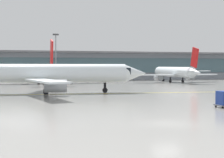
{
  "coord_description": "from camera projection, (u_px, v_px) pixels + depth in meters",
  "views": [
    {
      "loc": [
        -12.87,
        -27.93,
        4.95
      ],
      "look_at": [
        1.28,
        21.43,
        3.0
      ],
      "focal_mm": 57.58,
      "sensor_mm": 36.0,
      "label": 1
    }
  ],
  "objects": [
    {
      "name": "apron_light_mast_1",
      "position": [
        56.0,
        55.0,
        110.88
      ],
      "size": [
        1.8,
        0.36,
        14.73
      ],
      "color": "gray",
      "rests_on": "ground_plane"
    },
    {
      "name": "terminal_concourse",
      "position": [
        50.0,
        65.0,
        118.95
      ],
      "size": [
        228.76,
        11.0,
        9.6
      ],
      "color": "#8C939E",
      "rests_on": "ground_plane"
    },
    {
      "name": "gate_airplane_3",
      "position": [
        175.0,
        72.0,
        105.24
      ],
      "size": [
        27.56,
        29.54,
        9.81
      ],
      "rotation": [
        0.0,
        0.0,
        1.58
      ],
      "color": "white",
      "rests_on": "ground_plane"
    },
    {
      "name": "gate_airplane_2",
      "position": [
        47.0,
        71.0,
        97.15
      ],
      "size": [
        31.41,
        33.67,
        11.18
      ],
      "rotation": [
        0.0,
        0.0,
        1.56
      ],
      "color": "white",
      "rests_on": "ground_plane"
    },
    {
      "name": "taxiway_centreline_stripe",
      "position": [
        59.0,
        94.0,
        61.69
      ],
      "size": [
        109.54,
        10.78,
        0.01
      ],
      "primitive_type": "cube",
      "rotation": [
        0.0,
        0.0,
        -0.09
      ],
      "color": "yellow",
      "rests_on": "ground_plane"
    },
    {
      "name": "ground_plane",
      "position": [
        167.0,
        123.0,
        30.56
      ],
      "size": [
        400.0,
        400.0,
        0.0
      ],
      "primitive_type": "plane",
      "color": "gray"
    },
    {
      "name": "taxiing_regional_jet",
      "position": [
        55.0,
        74.0,
        63.4
      ],
      "size": [
        34.09,
        31.56,
        11.29
      ],
      "rotation": [
        0.0,
        0.0,
        -0.09
      ],
      "color": "white",
      "rests_on": "ground_plane"
    }
  ]
}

